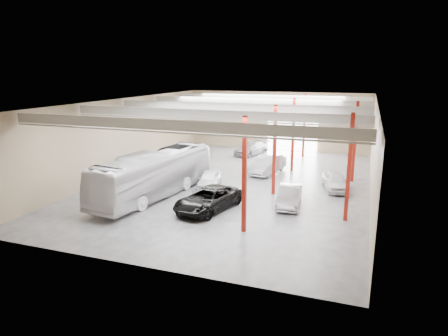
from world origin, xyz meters
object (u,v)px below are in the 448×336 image
Objects in this scene: car_row_c at (251,148)px; car_right_far at (335,181)px; coach_bus at (155,174)px; black_sedan at (208,199)px; car_right_near at (289,196)px; car_row_b at (267,164)px; car_row_a at (209,179)px.

car_right_far is at bearing -27.86° from car_row_c.
black_sedan is at bearing -10.55° from coach_bus.
car_row_c is at bearing 109.76° from car_right_near.
car_row_b is 1.21× the size of car_right_far.
car_row_a is at bearing 124.46° from black_sedan.
car_right_near is 5.91m from car_right_far.
car_right_near is at bearing -55.95° from car_row_b.
car_right_near is (10.27, 1.12, -1.01)m from coach_bus.
coach_bus is at bearing -144.18° from car_row_a.
car_row_a is at bearing -107.89° from car_row_b.
car_row_c is 18.02m from car_right_near.
car_right_far is (7.95, 8.03, -0.06)m from black_sedan.
car_right_near is 1.02× the size of car_right_far.
coach_bus reaches higher than black_sedan.
car_row_c is at bearing 126.73° from car_row_b.
car_row_c reaches higher than car_row_a.
car_row_b reaches higher than car_right_far.
car_right_far is (9.92, 2.83, 0.04)m from car_row_a.
car_row_c is 1.17× the size of car_right_far.
car_right_far reaches higher than car_row_a.
car_row_a is 14.02m from car_row_c.
car_right_far is (6.51, -3.42, -0.12)m from car_row_b.
coach_bus is at bearing -113.19° from car_row_b.
car_row_b is 7.36m from car_right_far.
car_right_far reaches higher than car_row_c.
car_right_near is at bearing 42.44° from black_sedan.
coach_bus is 2.85× the size of car_right_near.
black_sedan is 19.35m from car_row_c.
black_sedan is at bearing -149.94° from car_right_far.
car_right_far is (13.07, 6.32, -1.00)m from coach_bus.
coach_bus is 2.39× the size of car_row_b.
car_right_near is (5.15, 2.83, -0.07)m from black_sedan.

